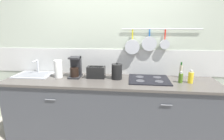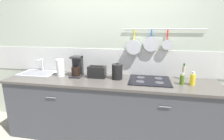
# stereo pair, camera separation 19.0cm
# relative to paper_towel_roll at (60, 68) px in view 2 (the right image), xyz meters

# --- Properties ---
(ground_plane) EXTENTS (12.00, 12.00, 0.00)m
(ground_plane) POSITION_rel_paper_towel_roll_xyz_m (0.79, -0.06, -1.05)
(ground_plane) COLOR #9E9384
(wall_back) EXTENTS (7.20, 0.15, 2.60)m
(wall_back) POSITION_rel_paper_towel_roll_xyz_m (0.79, 0.32, 0.22)
(wall_back) COLOR #B2BCA8
(wall_back) RESTS_ON ground_plane
(cabinet_base) EXTENTS (3.05, 0.65, 0.88)m
(cabinet_base) POSITION_rel_paper_towel_roll_xyz_m (0.79, -0.06, -0.61)
(cabinet_base) COLOR #3F4247
(cabinet_base) RESTS_ON ground_plane
(countertop) EXTENTS (3.09, 0.68, 0.03)m
(countertop) POSITION_rel_paper_towel_roll_xyz_m (0.79, -0.06, -0.15)
(countertop) COLOR #4C4742
(countertop) RESTS_ON cabinet_base
(sink_basin) EXTENTS (0.56, 0.39, 0.23)m
(sink_basin) POSITION_rel_paper_towel_roll_xyz_m (-0.44, 0.07, -0.12)
(sink_basin) COLOR #B7BABF
(sink_basin) RESTS_ON countertop
(paper_towel_roll) EXTENTS (0.12, 0.12, 0.27)m
(paper_towel_roll) POSITION_rel_paper_towel_roll_xyz_m (0.00, 0.00, 0.00)
(paper_towel_roll) COLOR white
(paper_towel_roll) RESTS_ON countertop
(coffee_maker) EXTENTS (0.17, 0.21, 0.31)m
(coffee_maker) POSITION_rel_paper_towel_roll_xyz_m (0.25, 0.05, -0.00)
(coffee_maker) COLOR #262628
(coffee_maker) RESTS_ON countertop
(toaster) EXTENTS (0.28, 0.14, 0.18)m
(toaster) POSITION_rel_paper_towel_roll_xyz_m (0.57, 0.04, -0.05)
(toaster) COLOR black
(toaster) RESTS_ON countertop
(kettle) EXTENTS (0.16, 0.16, 0.25)m
(kettle) POSITION_rel_paper_towel_roll_xyz_m (0.89, 0.02, -0.02)
(kettle) COLOR black
(kettle) RESTS_ON countertop
(cooktop) EXTENTS (0.58, 0.49, 0.01)m
(cooktop) POSITION_rel_paper_towel_roll_xyz_m (1.36, 0.02, -0.13)
(cooktop) COLOR black
(cooktop) RESTS_ON countertop
(bottle_olive_oil) EXTENTS (0.06, 0.06, 0.16)m
(bottle_olive_oil) POSITION_rel_paper_towel_roll_xyz_m (1.78, -0.06, -0.06)
(bottle_olive_oil) COLOR #4C721E
(bottle_olive_oil) RESTS_ON countertop
(bottle_hot_sauce) EXTENTS (0.05, 0.05, 0.24)m
(bottle_hot_sauce) POSITION_rel_paper_towel_roll_xyz_m (1.84, 0.19, -0.03)
(bottle_hot_sauce) COLOR #BFB799
(bottle_hot_sauce) RESTS_ON countertop
(bottle_cooking_wine) EXTENTS (0.07, 0.07, 0.18)m
(bottle_cooking_wine) POSITION_rel_paper_towel_roll_xyz_m (1.91, -0.06, -0.05)
(bottle_cooking_wine) COLOR yellow
(bottle_cooking_wine) RESTS_ON countertop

